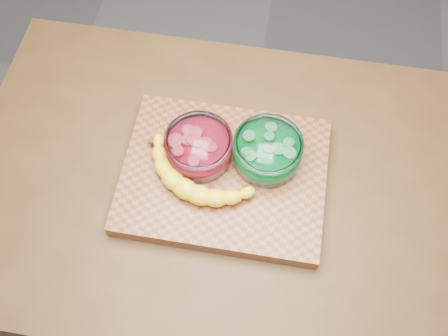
# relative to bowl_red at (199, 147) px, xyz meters

# --- Properties ---
(ground) EXTENTS (3.50, 3.50, 0.00)m
(ground) POSITION_rel_bowl_red_xyz_m (0.06, -0.03, -0.97)
(ground) COLOR #57575B
(ground) RESTS_ON ground
(counter) EXTENTS (1.20, 0.80, 0.90)m
(counter) POSITION_rel_bowl_red_xyz_m (0.06, -0.03, -0.52)
(counter) COLOR #462D15
(counter) RESTS_ON ground
(cutting_board) EXTENTS (0.45, 0.35, 0.04)m
(cutting_board) POSITION_rel_bowl_red_xyz_m (0.06, -0.03, -0.05)
(cutting_board) COLOR brown
(cutting_board) RESTS_ON counter
(bowl_red) EXTENTS (0.15, 0.15, 0.07)m
(bowl_red) POSITION_rel_bowl_red_xyz_m (0.00, 0.00, 0.00)
(bowl_red) COLOR white
(bowl_red) RESTS_ON cutting_board
(bowl_green) EXTENTS (0.15, 0.15, 0.07)m
(bowl_green) POSITION_rel_bowl_red_xyz_m (0.15, 0.02, 0.00)
(bowl_green) COLOR white
(bowl_green) RESTS_ON cutting_board
(banana) EXTENTS (0.28, 0.18, 0.04)m
(banana) POSITION_rel_bowl_red_xyz_m (0.01, -0.05, -0.01)
(banana) COLOR yellow
(banana) RESTS_ON cutting_board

